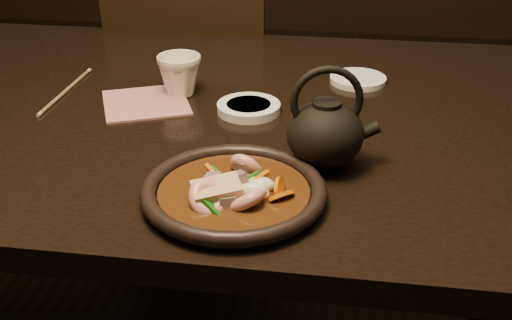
# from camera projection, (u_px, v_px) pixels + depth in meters

# --- Properties ---
(table) EXTENTS (1.60, 0.90, 0.75)m
(table) POSITION_uv_depth(u_px,v_px,m) (169.00, 143.00, 1.19)
(table) COLOR black
(table) RESTS_ON floor
(chair) EXTENTS (0.43, 0.43, 0.88)m
(chair) POSITION_uv_depth(u_px,v_px,m) (198.00, 115.00, 1.78)
(chair) COLOR black
(chair) RESTS_ON floor
(plate) EXTENTS (0.25, 0.25, 0.03)m
(plate) POSITION_uv_depth(u_px,v_px,m) (234.00, 192.00, 0.86)
(plate) COLOR black
(plate) RESTS_ON table
(stirfry) EXTENTS (0.15, 0.16, 0.05)m
(stirfry) POSITION_uv_depth(u_px,v_px,m) (236.00, 190.00, 0.86)
(stirfry) COLOR #3D1F0B
(stirfry) RESTS_ON plate
(soy_dish) EXTENTS (0.11, 0.11, 0.02)m
(soy_dish) POSITION_uv_depth(u_px,v_px,m) (249.00, 108.00, 1.13)
(soy_dish) COLOR white
(soy_dish) RESTS_ON table
(saucer_right) EXTENTS (0.11, 0.11, 0.01)m
(saucer_right) POSITION_uv_depth(u_px,v_px,m) (358.00, 79.00, 1.26)
(saucer_right) COLOR white
(saucer_right) RESTS_ON table
(tea_cup) EXTENTS (0.10, 0.09, 0.08)m
(tea_cup) POSITION_uv_depth(u_px,v_px,m) (180.00, 74.00, 1.18)
(tea_cup) COLOR white
(tea_cup) RESTS_ON table
(chopsticks) EXTENTS (0.01, 0.23, 0.01)m
(chopsticks) POSITION_uv_depth(u_px,v_px,m) (66.00, 91.00, 1.21)
(chopsticks) COLOR tan
(chopsticks) RESTS_ON table
(napkin) EXTENTS (0.19, 0.19, 0.00)m
(napkin) POSITION_uv_depth(u_px,v_px,m) (146.00, 103.00, 1.16)
(napkin) COLOR #B46F71
(napkin) RESTS_ON table
(teapot) EXTENTS (0.14, 0.11, 0.15)m
(teapot) POSITION_uv_depth(u_px,v_px,m) (326.00, 131.00, 0.93)
(teapot) COLOR black
(teapot) RESTS_ON table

